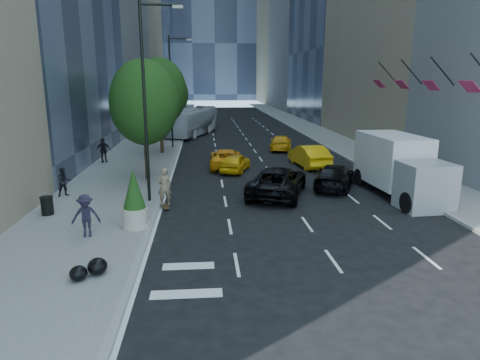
{
  "coord_description": "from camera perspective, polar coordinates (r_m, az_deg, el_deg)",
  "views": [
    {
      "loc": [
        -3.57,
        -17.99,
        6.43
      ],
      "look_at": [
        -1.86,
        2.17,
        1.6
      ],
      "focal_mm": 32.0,
      "sensor_mm": 36.0,
      "label": 1
    }
  ],
  "objects": [
    {
      "name": "facade_flags",
      "position": [
        31.39,
        22.6,
        11.98
      ],
      "size": [
        1.85,
        13.3,
        2.05
      ],
      "color": "black",
      "rests_on": "ground"
    },
    {
      "name": "taxi_c",
      "position": [
        31.56,
        -1.91,
        2.93
      ],
      "size": [
        2.46,
        5.01,
        1.37
      ],
      "primitive_type": "imported",
      "rotation": [
        0.0,
        0.0,
        3.1
      ],
      "color": "#FFA20D",
      "rests_on": "ground"
    },
    {
      "name": "sidewalk_left",
      "position": [
        48.71,
        -11.25,
        5.67
      ],
      "size": [
        6.0,
        120.0,
        0.15
      ],
      "primitive_type": "cube",
      "color": "slate",
      "rests_on": "ground"
    },
    {
      "name": "black_sedan_lincoln",
      "position": [
        24.01,
        5.05,
        -0.15
      ],
      "size": [
        4.5,
        6.44,
        1.63
      ],
      "primitive_type": "imported",
      "rotation": [
        0.0,
        0.0,
        2.8
      ],
      "color": "black",
      "rests_on": "ground"
    },
    {
      "name": "lamp_near",
      "position": [
        22.17,
        -12.22,
        11.54
      ],
      "size": [
        2.13,
        0.22,
        10.0
      ],
      "color": "black",
      "rests_on": "sidewalk_left"
    },
    {
      "name": "taxi_a",
      "position": [
        30.13,
        -0.61,
        2.36
      ],
      "size": [
        2.68,
        4.1,
        1.3
      ],
      "primitive_type": "imported",
      "rotation": [
        0.0,
        0.0,
        2.81
      ],
      "color": "#ECB00C",
      "rests_on": "ground"
    },
    {
      "name": "lamp_far",
      "position": [
        40.09,
        -8.98,
        12.38
      ],
      "size": [
        2.13,
        0.22,
        10.0
      ],
      "color": "black",
      "rests_on": "sidewalk_left"
    },
    {
      "name": "ground",
      "position": [
        19.44,
        6.05,
        -5.97
      ],
      "size": [
        160.0,
        160.0,
        0.0
      ],
      "primitive_type": "plane",
      "color": "black",
      "rests_on": "ground"
    },
    {
      "name": "pedestrian_c",
      "position": [
        18.34,
        -19.86,
        -4.51
      ],
      "size": [
        1.21,
        0.79,
        1.77
      ],
      "primitive_type": "imported",
      "rotation": [
        0.0,
        0.0,
        0.12
      ],
      "color": "black",
      "rests_on": "sidewalk_left"
    },
    {
      "name": "tower_right_far",
      "position": [
        120.22,
        8.11,
        22.18
      ],
      "size": [
        20.0,
        24.0,
        50.0
      ],
      "primitive_type": "cube",
      "color": "gray",
      "rests_on": "ground"
    },
    {
      "name": "garbage_bags",
      "position": [
        14.94,
        -19.38,
        -11.14
      ],
      "size": [
        1.11,
        1.07,
        0.55
      ],
      "color": "black",
      "rests_on": "sidewalk_left"
    },
    {
      "name": "skateboarder",
      "position": [
        21.78,
        -10.03,
        -1.25
      ],
      "size": [
        0.82,
        0.64,
        1.98
      ],
      "primitive_type": "imported",
      "rotation": [
        0.0,
        0.0,
        3.4
      ],
      "color": "#836B52",
      "rests_on": "ground"
    },
    {
      "name": "pedestrian_b",
      "position": [
        34.21,
        -17.7,
        3.81
      ],
      "size": [
        1.11,
        0.47,
        1.88
      ],
      "primitive_type": "imported",
      "rotation": [
        0.0,
        0.0,
        3.15
      ],
      "color": "black",
      "rests_on": "sidewalk_left"
    },
    {
      "name": "tree_far",
      "position": [
        50.16,
        -9.16,
        11.19
      ],
      "size": [
        3.9,
        3.9,
        6.92
      ],
      "color": "black",
      "rests_on": "sidewalk_left"
    },
    {
      "name": "tree_near",
      "position": [
        27.27,
        -12.68,
        10.04
      ],
      "size": [
        4.2,
        4.2,
        7.46
      ],
      "color": "black",
      "rests_on": "sidewalk_left"
    },
    {
      "name": "sidewalk_right",
      "position": [
        50.28,
        10.92,
        5.92
      ],
      "size": [
        4.0,
        120.0,
        0.15
      ],
      "primitive_type": "cube",
      "color": "slate",
      "rests_on": "ground"
    },
    {
      "name": "traffic_signal",
      "position": [
        58.1,
        -7.77,
        11.14
      ],
      "size": [
        2.48,
        0.53,
        5.2
      ],
      "color": "black",
      "rests_on": "sidewalk_left"
    },
    {
      "name": "box_truck",
      "position": [
        25.21,
        20.51,
        1.72
      ],
      "size": [
        2.96,
        7.08,
        3.31
      ],
      "rotation": [
        0.0,
        0.0,
        0.06
      ],
      "color": "silver",
      "rests_on": "ground"
    },
    {
      "name": "black_sedan_mercedes",
      "position": [
        26.18,
        12.55,
        0.48
      ],
      "size": [
        3.85,
        5.29,
        1.42
      ],
      "primitive_type": "imported",
      "rotation": [
        0.0,
        0.0,
        2.71
      ],
      "color": "black",
      "rests_on": "ground"
    },
    {
      "name": "city_bus",
      "position": [
        49.9,
        -6.28,
        7.78
      ],
      "size": [
        6.11,
        11.68,
        3.18
      ],
      "primitive_type": "imported",
      "rotation": [
        0.0,
        0.0,
        -0.32
      ],
      "color": "silver",
      "rests_on": "ground"
    },
    {
      "name": "tree_mid",
      "position": [
        37.19,
        -10.65,
        11.48
      ],
      "size": [
        4.5,
        4.5,
        7.99
      ],
      "color": "black",
      "rests_on": "sidewalk_left"
    },
    {
      "name": "pedestrian_a",
      "position": [
        25.1,
        -22.4,
        -0.24
      ],
      "size": [
        0.97,
        0.91,
        1.58
      ],
      "primitive_type": "imported",
      "rotation": [
        0.0,
        0.0,
        0.56
      ],
      "color": "black",
      "rests_on": "sidewalk_left"
    },
    {
      "name": "taxi_d",
      "position": [
        39.55,
        5.47,
        4.99
      ],
      "size": [
        2.76,
        4.88,
        1.34
      ],
      "primitive_type": "imported",
      "rotation": [
        0.0,
        0.0,
        2.94
      ],
      "color": "#F8AF0D",
      "rests_on": "ground"
    },
    {
      "name": "planter_shrub",
      "position": [
        18.85,
        -13.92,
        -2.55
      ],
      "size": [
        1.07,
        1.07,
        2.56
      ],
      "color": "#BCAF9C",
      "rests_on": "sidewalk_left"
    },
    {
      "name": "taxi_b",
      "position": [
        32.25,
        9.2,
        3.22
      ],
      "size": [
        2.35,
        5.12,
        1.63
      ],
      "primitive_type": "imported",
      "rotation": [
        0.0,
        0.0,
        3.27
      ],
      "color": "#F3B30C",
      "rests_on": "ground"
    },
    {
      "name": "trash_can",
      "position": [
        22.1,
        -24.32,
        -3.18
      ],
      "size": [
        0.55,
        0.55,
        0.83
      ],
      "primitive_type": "cylinder",
      "color": "black",
      "rests_on": "sidewalk_left"
    }
  ]
}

